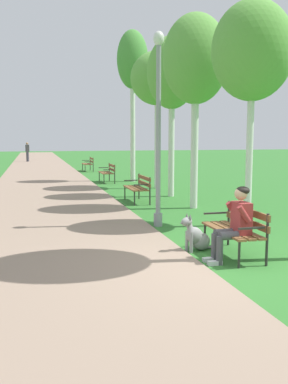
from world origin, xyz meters
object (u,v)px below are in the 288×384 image
(park_bench_near, at_px, (237,226))
(park_bench_furthest, at_px, (89,163))
(park_bench_mid, at_px, (139,186))
(birch_tree_second, at_px, (253,52))
(birch_tree_fifth, at_px, (157,79))
(dog_grey, at_px, (197,237))
(lamp_post_near, at_px, (158,128))
(person_seated_on_near_bench, at_px, (235,221))
(birch_tree_third, at_px, (196,61))
(park_bench_far, at_px, (108,171))
(birch_tree_sixth, at_px, (133,63))
(birch_tree_fourth, at_px, (172,74))
(pedestrian_distant, at_px, (27,152))

(park_bench_near, xyz_separation_m, park_bench_furthest, (-0.11, 19.30, 0.00))
(park_bench_mid, distance_m, birch_tree_second, 5.59)
(park_bench_near, height_order, birch_tree_fifth, birch_tree_fifth)
(dog_grey, distance_m, lamp_post_near, 3.02)
(person_seated_on_near_bench, relative_size, birch_tree_second, 0.25)
(park_bench_near, xyz_separation_m, park_bench_mid, (-0.16, 6.41, 0.00))
(park_bench_near, xyz_separation_m, birch_tree_second, (1.44, 2.28, 3.42))
(park_bench_near, height_order, park_bench_furthest, same)
(birch_tree_third, bearing_deg, park_bench_near, -102.75)
(park_bench_far, bearing_deg, park_bench_mid, -90.72)
(lamp_post_near, bearing_deg, birch_tree_second, -11.63)
(dog_grey, relative_size, birch_tree_third, 0.15)
(birch_tree_sixth, bearing_deg, lamp_post_near, -99.83)
(birch_tree_fifth, bearing_deg, birch_tree_third, -94.01)
(park_bench_furthest, xyz_separation_m, birch_tree_fourth, (1.37, -11.87, 3.65))
(birch_tree_fourth, height_order, birch_tree_fifth, birch_tree_fourth)
(park_bench_mid, distance_m, birch_tree_fifth, 5.39)
(birch_tree_fourth, relative_size, birch_tree_fifth, 1.00)
(park_bench_far, height_order, birch_tree_fourth, birch_tree_fourth)
(birch_tree_second, distance_m, birch_tree_sixth, 10.56)
(park_bench_furthest, xyz_separation_m, lamp_post_near, (-0.50, -16.60, 1.74))
(dog_grey, bearing_deg, park_bench_far, 87.77)
(dog_grey, bearing_deg, birch_tree_fifth, 77.95)
(park_bench_near, height_order, lamp_post_near, lamp_post_near)
(birch_tree_second, bearing_deg, pedestrian_distant, 100.53)
(park_bench_far, height_order, birch_tree_fifth, birch_tree_fifth)
(birch_tree_second, relative_size, pedestrian_distant, 3.07)
(park_bench_near, distance_m, dog_grey, 0.76)
(park_bench_furthest, xyz_separation_m, birch_tree_sixth, (1.24, -6.57, 4.89))
(dog_grey, relative_size, birch_tree_fifth, 0.15)
(dog_grey, relative_size, lamp_post_near, 0.19)
(park_bench_mid, xyz_separation_m, birch_tree_fifth, (1.62, 3.46, 3.80))
(park_bench_near, bearing_deg, pedestrian_distant, 97.12)
(person_seated_on_near_bench, bearing_deg, birch_tree_fifth, 80.77)
(birch_tree_second, relative_size, birch_tree_sixth, 0.74)
(dog_grey, distance_m, birch_tree_third, 6.14)
(person_seated_on_near_bench, bearing_deg, birch_tree_sixth, 84.20)
(birch_tree_second, relative_size, birch_tree_fifth, 0.94)
(park_bench_furthest, relative_size, birch_tree_second, 0.30)
(park_bench_far, relative_size, park_bench_furthest, 1.00)
(park_bench_near, relative_size, birch_tree_second, 0.30)
(birch_tree_second, xyz_separation_m, pedestrian_distant, (-5.26, 28.30, -3.09))
(birch_tree_third, relative_size, birch_tree_fifth, 1.01)
(park_bench_near, relative_size, birch_tree_fifth, 0.28)
(dog_grey, distance_m, pedestrian_distant, 30.32)
(park_bench_near, bearing_deg, birch_tree_fifth, 81.62)
(birch_tree_sixth, bearing_deg, park_bench_near, -95.03)
(person_seated_on_near_bench, xyz_separation_m, birch_tree_fifth, (1.66, 10.22, 3.63))
(lamp_post_near, bearing_deg, park_bench_mid, 83.01)
(park_bench_near, bearing_deg, park_bench_far, 90.39)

